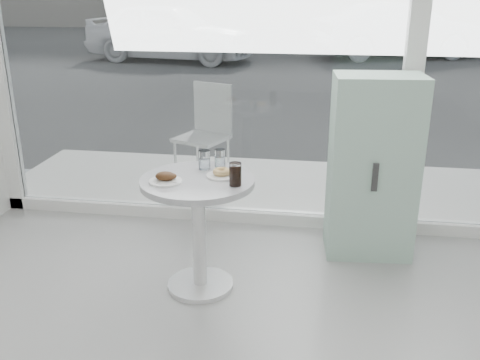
% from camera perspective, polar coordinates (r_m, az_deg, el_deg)
% --- Properties ---
extents(storefront, '(5.00, 0.14, 3.00)m').
position_cam_1_polar(storefront, '(4.16, 6.81, 17.27)').
color(storefront, white).
rests_on(storefront, ground).
extents(main_table, '(0.72, 0.72, 0.77)m').
position_cam_1_polar(main_table, '(3.42, -4.46, -3.31)').
color(main_table, white).
rests_on(main_table, ground).
extents(patio_deck, '(5.60, 1.60, 0.05)m').
position_cam_1_polar(patio_deck, '(5.30, 5.63, -0.80)').
color(patio_deck, beige).
rests_on(patio_deck, ground).
extents(street, '(40.00, 24.00, 0.00)m').
position_cam_1_polar(street, '(17.26, 8.21, 13.52)').
color(street, '#313131').
rests_on(street, ground).
extents(mint_cabinet, '(0.65, 0.46, 1.33)m').
position_cam_1_polar(mint_cabinet, '(3.98, 13.96, 1.31)').
color(mint_cabinet, '#A3D0B7').
rests_on(mint_cabinet, ground).
extents(patio_chair, '(0.56, 0.56, 0.99)m').
position_cam_1_polar(patio_chair, '(5.13, -3.64, 5.42)').
color(patio_chair, white).
rests_on(patio_chair, patio_deck).
extents(car_white, '(4.67, 2.47, 1.51)m').
position_cam_1_polar(car_white, '(14.69, -7.46, 15.42)').
color(car_white, white).
rests_on(car_white, street).
extents(car_silver, '(4.76, 2.92, 1.48)m').
position_cam_1_polar(car_silver, '(15.74, 16.49, 15.03)').
color(car_silver, '#A9ACB1').
rests_on(car_silver, street).
extents(plate_fritter, '(0.20, 0.20, 0.07)m').
position_cam_1_polar(plate_fritter, '(3.29, -7.90, 0.19)').
color(plate_fritter, white).
rests_on(plate_fritter, main_table).
extents(plate_donut, '(0.20, 0.20, 0.05)m').
position_cam_1_polar(plate_donut, '(3.36, -1.96, 0.69)').
color(plate_donut, white).
rests_on(plate_donut, main_table).
extents(water_tumbler_a, '(0.08, 0.08, 0.13)m').
position_cam_1_polar(water_tumbler_a, '(3.50, -3.83, 2.06)').
color(water_tumbler_a, white).
rests_on(water_tumbler_a, main_table).
extents(water_tumbler_b, '(0.07, 0.07, 0.12)m').
position_cam_1_polar(water_tumbler_b, '(3.54, -2.16, 2.26)').
color(water_tumbler_b, white).
rests_on(water_tumbler_b, main_table).
extents(cola_glass, '(0.07, 0.07, 0.14)m').
position_cam_1_polar(cola_glass, '(3.19, -0.50, 0.57)').
color(cola_glass, white).
rests_on(cola_glass, main_table).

